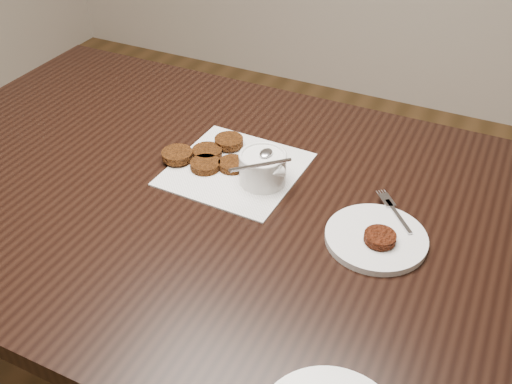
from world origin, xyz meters
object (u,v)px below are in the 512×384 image
at_px(table, 220,313).
at_px(napkin, 236,169).
at_px(plate_with_patty, 376,235).
at_px(sauce_ramekin, 263,154).

bearing_deg(table, napkin, 86.75).
bearing_deg(plate_with_patty, napkin, 164.96).
distance_m(napkin, sauce_ramekin, 0.10).
xyz_separation_m(napkin, plate_with_patty, (0.34, -0.09, 0.01)).
distance_m(table, plate_with_patty, 0.52).
bearing_deg(plate_with_patty, sauce_ramekin, 164.41).
bearing_deg(sauce_ramekin, napkin, 167.02).
bearing_deg(plate_with_patty, table, -179.93).
xyz_separation_m(sauce_ramekin, plate_with_patty, (0.27, -0.08, -0.06)).
bearing_deg(sauce_ramekin, table, -135.90).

